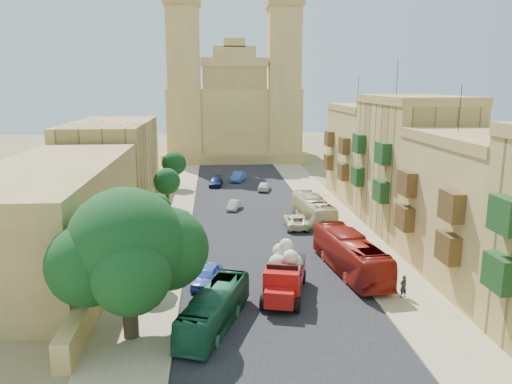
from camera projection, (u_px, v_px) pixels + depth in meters
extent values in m
plane|color=olive|center=(298.00, 365.00, 27.12)|extent=(260.00, 260.00, 0.00)
cube|color=black|center=(253.00, 219.00, 56.32)|extent=(14.00, 140.00, 0.01)
cube|color=tan|center=(335.00, 217.00, 57.13)|extent=(5.00, 140.00, 0.01)
cube|color=tan|center=(168.00, 221.00, 55.51)|extent=(5.00, 140.00, 0.01)
cube|color=tan|center=(314.00, 217.00, 56.90)|extent=(0.25, 140.00, 0.12)
cube|color=tan|center=(191.00, 220.00, 55.71)|extent=(0.25, 140.00, 0.12)
cube|color=#1B441B|center=(499.00, 273.00, 28.03)|extent=(0.90, 2.20, 2.00)
cube|color=#1B441B|center=(506.00, 215.00, 27.31)|extent=(0.90, 2.20, 2.00)
cube|color=tan|center=(482.00, 214.00, 38.07)|extent=(8.00, 14.00, 10.50)
cube|color=#A08145|center=(489.00, 140.00, 36.86)|extent=(8.20, 14.00, 0.80)
cylinder|color=black|center=(460.00, 108.00, 39.03)|extent=(0.06, 0.06, 3.60)
cube|color=#543A1C|center=(448.00, 248.00, 34.14)|extent=(0.90, 2.20, 2.00)
cube|color=#543A1C|center=(405.00, 218.00, 41.77)|extent=(0.90, 2.20, 2.00)
cube|color=#543A1C|center=(451.00, 206.00, 33.52)|extent=(0.90, 2.20, 2.00)
cube|color=#543A1C|center=(407.00, 183.00, 41.15)|extent=(0.90, 2.20, 2.00)
cube|color=tan|center=(411.00, 168.00, 51.43)|extent=(8.00, 14.00, 13.00)
cube|color=#A08145|center=(416.00, 100.00, 49.96)|extent=(8.20, 14.00, 0.80)
cylinder|color=black|center=(397.00, 77.00, 52.13)|extent=(0.06, 0.06, 3.60)
cube|color=#1B441B|center=(381.00, 191.00, 47.57)|extent=(0.90, 2.20, 2.00)
cube|color=#1B441B|center=(357.00, 176.00, 55.20)|extent=(0.90, 2.20, 2.00)
cube|color=#1B441B|center=(383.00, 153.00, 46.79)|extent=(0.90, 2.20, 2.00)
cube|color=#1B441B|center=(359.00, 143.00, 54.42)|extent=(0.90, 2.20, 2.00)
cube|color=tan|center=(369.00, 156.00, 65.21)|extent=(8.00, 14.00, 11.50)
cube|color=#A08145|center=(371.00, 108.00, 63.90)|extent=(8.20, 14.00, 0.80)
cylinder|color=black|center=(358.00, 90.00, 66.07)|extent=(0.06, 0.06, 3.60)
cube|color=#543A1C|center=(343.00, 172.00, 61.31)|extent=(0.90, 2.20, 2.00)
cube|color=#543A1C|center=(328.00, 162.00, 68.94)|extent=(0.90, 2.20, 2.00)
cube|color=#543A1C|center=(344.00, 146.00, 60.63)|extent=(0.90, 2.20, 2.00)
cube|color=#543A1C|center=(329.00, 139.00, 68.26)|extent=(0.90, 2.20, 2.00)
cube|color=tan|center=(125.00, 242.00, 45.33)|extent=(1.00, 40.00, 1.80)
cube|color=#A08145|center=(53.00, 214.00, 42.21)|extent=(10.00, 28.00, 8.40)
cube|color=tan|center=(112.00, 159.00, 67.35)|extent=(10.00, 22.00, 10.00)
cube|color=tan|center=(233.00, 122.00, 104.46)|extent=(26.00, 20.00, 14.00)
cube|color=#A08145|center=(236.00, 159.00, 95.54)|extent=(28.00, 4.00, 1.80)
cube|color=#A08145|center=(235.00, 110.00, 95.26)|extent=(12.00, 2.00, 16.00)
cube|color=tan|center=(235.00, 62.00, 93.36)|extent=(12.60, 2.40, 1.60)
cube|color=tan|center=(234.00, 53.00, 93.00)|extent=(8.00, 2.00, 2.40)
cube|color=tan|center=(234.00, 43.00, 92.62)|extent=(4.00, 2.00, 1.60)
cube|color=tan|center=(185.00, 86.00, 94.76)|extent=(6.00, 6.00, 29.00)
cube|color=#A08145|center=(182.00, 2.00, 91.54)|extent=(6.80, 6.80, 1.40)
cube|color=tan|center=(283.00, 86.00, 96.37)|extent=(6.00, 6.00, 29.00)
cube|color=#A08145|center=(284.00, 4.00, 93.16)|extent=(6.80, 6.80, 1.40)
cylinder|color=#35291A|center=(130.00, 310.00, 29.83)|extent=(0.92, 0.92, 3.50)
sphere|color=#0D3314|center=(126.00, 247.00, 28.99)|extent=(6.99, 6.99, 6.99)
sphere|color=#0D3314|center=(167.00, 249.00, 30.37)|extent=(5.15, 5.15, 5.15)
sphere|color=#0D3314|center=(88.00, 265.00, 28.17)|extent=(4.78, 4.78, 4.78)
sphere|color=#0D3314|center=(131.00, 275.00, 27.08)|extent=(4.42, 4.42, 4.42)
sphere|color=#0D3314|center=(114.00, 225.00, 30.71)|extent=(4.05, 4.05, 4.05)
cylinder|color=#35291A|center=(141.00, 270.00, 37.69)|extent=(0.44, 0.44, 2.38)
sphere|color=#0D3314|center=(139.00, 240.00, 37.18)|extent=(3.46, 3.46, 3.46)
cylinder|color=#35291A|center=(157.00, 228.00, 49.41)|extent=(0.44, 0.44, 1.99)
sphere|color=#0D3314|center=(157.00, 208.00, 48.99)|extent=(2.90, 2.90, 2.90)
cylinder|color=#35291A|center=(168.00, 199.00, 61.07)|extent=(0.44, 0.44, 2.22)
sphere|color=#0D3314|center=(167.00, 181.00, 60.59)|extent=(3.23, 3.23, 3.23)
cylinder|color=#35291A|center=(175.00, 180.00, 72.73)|extent=(0.44, 0.44, 2.41)
sphere|color=#0D3314|center=(174.00, 164.00, 72.21)|extent=(3.51, 3.51, 3.51)
cube|color=#BA120E|center=(286.00, 271.00, 36.85)|extent=(3.48, 4.63, 1.03)
cube|color=black|center=(286.00, 264.00, 36.72)|extent=(3.55, 4.70, 0.14)
cube|color=#BA120E|center=(282.00, 283.00, 34.28)|extent=(2.82, 2.49, 2.06)
cube|color=#BA120E|center=(280.00, 298.00, 33.05)|extent=(2.23, 1.82, 1.15)
cube|color=black|center=(282.00, 272.00, 34.11)|extent=(2.14, 0.66, 1.03)
cylinder|color=black|center=(263.00, 302.00, 33.69)|extent=(0.65, 1.10, 1.03)
cylinder|color=black|center=(297.00, 305.00, 33.32)|extent=(0.65, 1.10, 1.03)
cylinder|color=black|center=(273.00, 275.00, 38.55)|extent=(0.65, 1.10, 1.03)
cylinder|color=black|center=(303.00, 277.00, 38.18)|extent=(0.65, 1.10, 1.03)
sphere|color=beige|center=(277.00, 263.00, 36.09)|extent=(1.26, 1.26, 1.26)
sphere|color=beige|center=(294.00, 262.00, 36.24)|extent=(1.26, 1.26, 1.26)
sphere|color=beige|center=(287.00, 257.00, 37.33)|extent=(1.26, 1.26, 1.26)
sphere|color=beige|center=(280.00, 251.00, 36.71)|extent=(1.15, 1.15, 1.15)
sphere|color=beige|center=(290.00, 258.00, 35.48)|extent=(1.15, 1.15, 1.15)
sphere|color=beige|center=(286.00, 245.00, 36.31)|extent=(1.03, 1.03, 1.03)
cube|color=#374D1C|center=(328.00, 234.00, 47.85)|extent=(2.87, 4.27, 1.62)
cylinder|color=black|center=(318.00, 243.00, 46.84)|extent=(0.45, 0.70, 0.65)
cylinder|color=black|center=(335.00, 244.00, 46.48)|extent=(0.45, 0.70, 0.65)
cylinder|color=black|center=(321.00, 235.00, 49.43)|extent=(0.45, 0.70, 0.65)
cylinder|color=black|center=(337.00, 236.00, 49.08)|extent=(0.45, 0.70, 0.65)
imported|color=#1D5D3D|center=(215.00, 309.00, 31.14)|extent=(4.94, 9.00, 2.46)
imported|color=#9E1D14|center=(350.00, 254.00, 40.10)|extent=(3.91, 11.34, 3.09)
imported|color=beige|center=(313.00, 210.00, 54.78)|extent=(3.27, 10.30, 2.82)
imported|color=#4768CF|center=(207.00, 276.00, 37.78)|extent=(2.79, 4.54, 1.44)
imported|color=beige|center=(234.00, 205.00, 60.49)|extent=(2.13, 3.51, 1.09)
imported|color=#EDEBBC|center=(296.00, 221.00, 52.97)|extent=(2.53, 5.21, 1.43)
imported|color=#10134D|center=(216.00, 182.00, 74.26)|extent=(2.27, 4.65, 1.30)
imported|color=white|center=(264.00, 186.00, 71.11)|extent=(2.37, 4.08, 1.31)
imported|color=blue|center=(238.00, 177.00, 77.96)|extent=(2.84, 4.65, 1.45)
imported|color=#262327|center=(403.00, 287.00, 35.52)|extent=(0.71, 0.59, 1.67)
imported|color=#37373C|center=(351.00, 239.00, 46.22)|extent=(0.63, 1.06, 1.70)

